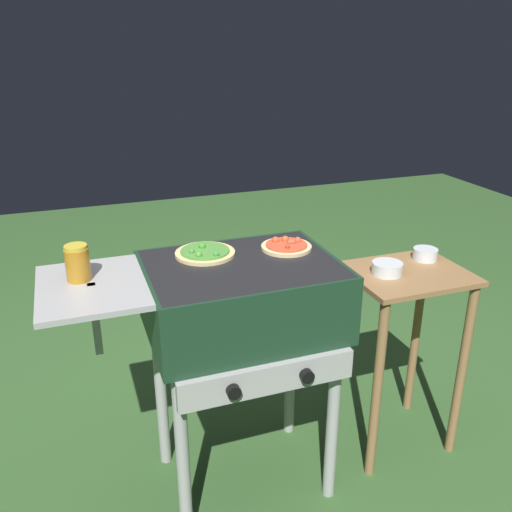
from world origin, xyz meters
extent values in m
plane|color=#38602D|center=(0.00, 0.00, 0.00)|extent=(8.00, 8.00, 0.00)
cube|color=#193823|center=(0.00, 0.00, 0.78)|extent=(0.64, 0.48, 0.24)
cube|color=black|center=(0.00, 0.00, 0.90)|extent=(0.61, 0.46, 0.01)
cube|color=#A8A8A8|center=(-0.48, 0.00, 0.89)|extent=(0.32, 0.41, 0.02)
cube|color=#A8A8A8|center=(-0.48, 0.00, 0.78)|extent=(0.02, 0.02, 0.24)
cube|color=#A8A8A8|center=(0.00, -0.25, 0.61)|extent=(0.58, 0.02, 0.10)
cylinder|color=black|center=(-0.12, -0.28, 0.61)|extent=(0.04, 0.02, 0.04)
cylinder|color=black|center=(0.12, -0.28, 0.61)|extent=(0.04, 0.02, 0.04)
cylinder|color=#A8A8A8|center=(-0.27, -0.19, 0.33)|extent=(0.04, 0.04, 0.66)
cylinder|color=#A8A8A8|center=(0.27, -0.19, 0.33)|extent=(0.04, 0.04, 0.66)
cylinder|color=#A8A8A8|center=(-0.27, 0.19, 0.33)|extent=(0.04, 0.04, 0.66)
cylinder|color=#A8A8A8|center=(0.27, 0.19, 0.33)|extent=(0.04, 0.04, 0.66)
cylinder|color=#E0C17F|center=(-0.09, 0.11, 0.91)|extent=(0.21, 0.21, 0.01)
cylinder|color=#4C8C38|center=(-0.09, 0.11, 0.92)|extent=(0.17, 0.17, 0.01)
sphere|color=#4A8A39|center=(-0.14, 0.11, 0.92)|extent=(0.02, 0.02, 0.02)
sphere|color=#3E902B|center=(-0.10, 0.14, 0.92)|extent=(0.02, 0.02, 0.02)
sphere|color=#3D9138|center=(-0.07, 0.06, 0.92)|extent=(0.02, 0.02, 0.02)
sphere|color=#4D9A35|center=(-0.13, 0.07, 0.92)|extent=(0.02, 0.02, 0.02)
cylinder|color=beige|center=(0.19, 0.08, 0.91)|extent=(0.18, 0.18, 0.01)
cylinder|color=#D14C2D|center=(0.19, 0.08, 0.92)|extent=(0.15, 0.15, 0.01)
sphere|color=#C1512B|center=(0.20, 0.11, 0.92)|extent=(0.03, 0.03, 0.03)
sphere|color=#E0502E|center=(0.22, 0.08, 0.92)|extent=(0.02, 0.02, 0.02)
sphere|color=#D14F30|center=(0.24, 0.09, 0.92)|extent=(0.03, 0.03, 0.03)
sphere|color=#AC3C2B|center=(0.18, 0.04, 0.92)|extent=(0.02, 0.02, 0.02)
sphere|color=#AA5234|center=(0.21, 0.08, 0.92)|extent=(0.02, 0.02, 0.02)
sphere|color=#D5502C|center=(0.16, 0.11, 0.92)|extent=(0.03, 0.03, 0.03)
cylinder|color=#B77A1E|center=(-0.51, 0.05, 0.95)|extent=(0.07, 0.07, 0.10)
cylinder|color=gold|center=(-0.51, 0.05, 1.01)|extent=(0.07, 0.07, 0.01)
cube|color=olive|center=(0.66, 0.00, 0.76)|extent=(0.44, 0.36, 0.02)
cylinder|color=olive|center=(0.47, -0.15, 0.38)|extent=(0.04, 0.04, 0.75)
cylinder|color=olive|center=(0.85, -0.15, 0.38)|extent=(0.04, 0.04, 0.75)
cylinder|color=olive|center=(0.47, 0.15, 0.38)|extent=(0.04, 0.04, 0.75)
cylinder|color=olive|center=(0.85, 0.15, 0.38)|extent=(0.04, 0.04, 0.75)
cylinder|color=silver|center=(0.57, 0.01, 0.80)|extent=(0.11, 0.11, 0.04)
cylinder|color=#4C7533|center=(0.57, 0.01, 0.79)|extent=(0.09, 0.09, 0.02)
cylinder|color=silver|center=(0.79, 0.08, 0.80)|extent=(0.10, 0.10, 0.04)
cylinder|color=#996B47|center=(0.79, 0.08, 0.79)|extent=(0.08, 0.08, 0.02)
camera|label=1|loc=(-0.51, -1.57, 1.59)|focal=38.10mm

